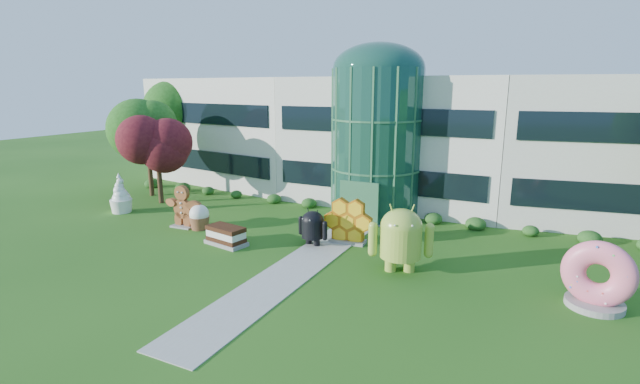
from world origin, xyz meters
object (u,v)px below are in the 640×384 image
at_px(android_black, 313,225).
at_px(android_green, 401,235).
at_px(donut, 599,274).
at_px(gingerbread, 183,206).

bearing_deg(android_black, android_green, -4.27).
distance_m(donut, gingerbread, 22.42).
distance_m(android_black, donut, 13.63).
xyz_separation_m(donut, gingerbread, (-22.40, 1.02, -0.08)).
relative_size(android_green, gingerbread, 1.24).
height_order(android_green, gingerbread, android_green).
bearing_deg(android_black, donut, 3.88).
relative_size(android_green, android_black, 1.58).
xyz_separation_m(android_black, donut, (13.54, -1.55, 0.27)).
bearing_deg(donut, gingerbread, -172.23).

